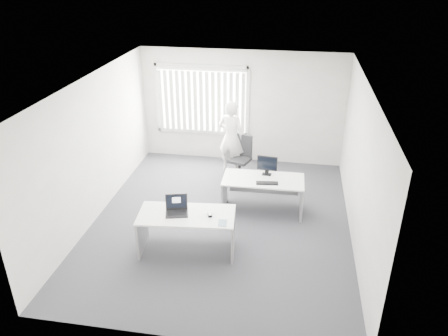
% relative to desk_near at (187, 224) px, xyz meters
% --- Properties ---
extents(ground, '(6.00, 6.00, 0.00)m').
position_rel_desk_near_xyz_m(ground, '(0.43, 1.03, -0.55)').
color(ground, '#44444A').
rests_on(ground, ground).
extents(wall_back, '(5.00, 0.02, 2.80)m').
position_rel_desk_near_xyz_m(wall_back, '(0.43, 4.03, 0.85)').
color(wall_back, silver).
rests_on(wall_back, ground).
extents(wall_front, '(5.00, 0.02, 2.80)m').
position_rel_desk_near_xyz_m(wall_front, '(0.43, -1.97, 0.85)').
color(wall_front, silver).
rests_on(wall_front, ground).
extents(wall_left, '(0.02, 6.00, 2.80)m').
position_rel_desk_near_xyz_m(wall_left, '(-2.07, 1.03, 0.85)').
color(wall_left, silver).
rests_on(wall_left, ground).
extents(wall_right, '(0.02, 6.00, 2.80)m').
position_rel_desk_near_xyz_m(wall_right, '(2.93, 1.03, 0.85)').
color(wall_right, silver).
rests_on(wall_right, ground).
extents(ceiling, '(5.00, 6.00, 0.02)m').
position_rel_desk_near_xyz_m(ceiling, '(0.43, 1.03, 2.25)').
color(ceiling, white).
rests_on(ceiling, wall_back).
extents(window, '(2.32, 0.06, 1.76)m').
position_rel_desk_near_xyz_m(window, '(-0.57, 3.99, 1.00)').
color(window, '#BBBBB7').
rests_on(window, wall_back).
extents(blinds, '(2.20, 0.10, 1.50)m').
position_rel_desk_near_xyz_m(blinds, '(-0.57, 3.93, 0.97)').
color(blinds, silver).
rests_on(blinds, wall_back).
extents(desk_near, '(1.73, 0.94, 0.76)m').
position_rel_desk_near_xyz_m(desk_near, '(0.00, 0.00, 0.00)').
color(desk_near, white).
rests_on(desk_near, ground).
extents(desk_far, '(1.63, 0.79, 0.74)m').
position_rel_desk_near_xyz_m(desk_far, '(1.19, 1.57, -0.01)').
color(desk_far, white).
rests_on(desk_far, ground).
extents(office_chair, '(0.73, 0.73, 1.02)m').
position_rel_desk_near_xyz_m(office_chair, '(0.54, 3.05, -0.23)').
color(office_chair, black).
rests_on(office_chair, ground).
extents(person, '(0.75, 0.61, 1.79)m').
position_rel_desk_near_xyz_m(person, '(0.29, 3.26, 0.35)').
color(person, white).
rests_on(person, ground).
extents(laptop, '(0.45, 0.42, 0.30)m').
position_rel_desk_near_xyz_m(laptop, '(-0.16, -0.03, 0.36)').
color(laptop, black).
rests_on(laptop, desk_near).
extents(paper_sheet, '(0.33, 0.30, 0.00)m').
position_rel_desk_near_xyz_m(paper_sheet, '(0.38, 0.01, 0.21)').
color(paper_sheet, white).
rests_on(paper_sheet, desk_near).
extents(mouse, '(0.10, 0.13, 0.05)m').
position_rel_desk_near_xyz_m(mouse, '(0.41, 0.01, 0.24)').
color(mouse, '#ADADAF').
rests_on(mouse, paper_sheet).
extents(booklet, '(0.16, 0.22, 0.01)m').
position_rel_desk_near_xyz_m(booklet, '(0.66, -0.17, 0.22)').
color(booklet, silver).
rests_on(booklet, desk_near).
extents(keyboard, '(0.44, 0.19, 0.02)m').
position_rel_desk_near_xyz_m(keyboard, '(1.28, 1.39, 0.20)').
color(keyboard, black).
rests_on(keyboard, desk_far).
extents(monitor, '(0.42, 0.16, 0.41)m').
position_rel_desk_near_xyz_m(monitor, '(1.24, 1.77, 0.40)').
color(monitor, black).
rests_on(monitor, desk_far).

